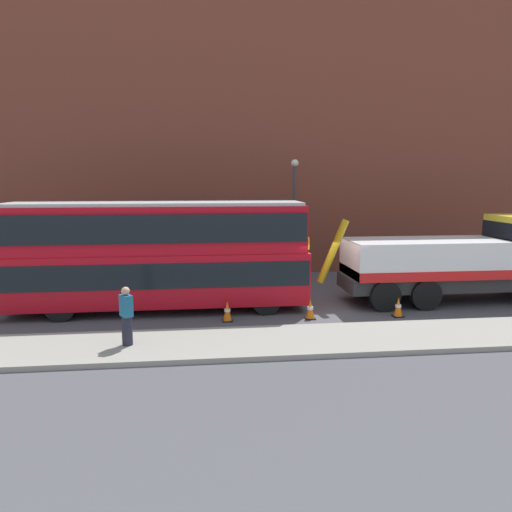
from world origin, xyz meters
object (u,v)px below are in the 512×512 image
at_px(traffic_cone_near_truck, 398,307).
at_px(pedestrian_onlooker, 127,317).
at_px(traffic_cone_midway, 310,310).
at_px(recovery_tow_truck, 466,258).
at_px(street_lamp, 294,209).
at_px(double_decker_bus, 158,252).
at_px(traffic_cone_near_bus, 227,312).

bearing_deg(traffic_cone_near_truck, pedestrian_onlooker, -165.33).
distance_m(pedestrian_onlooker, traffic_cone_midway, 6.48).
distance_m(recovery_tow_truck, street_lamp, 8.14).
relative_size(recovery_tow_truck, street_lamp, 1.74).
distance_m(pedestrian_onlooker, traffic_cone_near_truck, 9.47).
bearing_deg(traffic_cone_midway, pedestrian_onlooker, -157.31).
bearing_deg(traffic_cone_near_truck, traffic_cone_midway, 178.31).
relative_size(double_decker_bus, traffic_cone_near_truck, 15.36).
bearing_deg(traffic_cone_near_bus, pedestrian_onlooker, -140.02).
bearing_deg(double_decker_bus, recovery_tow_truck, -0.22).
height_order(traffic_cone_midway, traffic_cone_near_truck, same).
distance_m(recovery_tow_truck, traffic_cone_near_truck, 4.29).
relative_size(traffic_cone_near_bus, traffic_cone_midway, 1.00).
relative_size(pedestrian_onlooker, traffic_cone_near_bus, 2.38).
xyz_separation_m(traffic_cone_near_bus, street_lamp, (3.69, 7.00, 3.13)).
bearing_deg(recovery_tow_truck, street_lamp, 138.57).
xyz_separation_m(recovery_tow_truck, traffic_cone_near_truck, (-3.57, -1.90, -1.42)).
relative_size(double_decker_bus, traffic_cone_near_bus, 15.36).
bearing_deg(pedestrian_onlooker, double_decker_bus, 50.38).
bearing_deg(recovery_tow_truck, pedestrian_onlooker, -161.56).
relative_size(pedestrian_onlooker, traffic_cone_midway, 2.38).
bearing_deg(traffic_cone_midway, traffic_cone_near_bus, 178.94).
xyz_separation_m(pedestrian_onlooker, traffic_cone_near_bus, (3.03, 2.54, -0.64)).
xyz_separation_m(traffic_cone_midway, street_lamp, (0.78, 7.05, 3.13)).
xyz_separation_m(double_decker_bus, pedestrian_onlooker, (-0.58, -4.29, -1.25)).
bearing_deg(pedestrian_onlooker, traffic_cone_near_truck, -17.20).
bearing_deg(traffic_cone_midway, recovery_tow_truck, 14.97).
distance_m(double_decker_bus, pedestrian_onlooker, 4.51).
bearing_deg(street_lamp, double_decker_bus, -139.49).
bearing_deg(recovery_tow_truck, traffic_cone_near_bus, -169.96).
bearing_deg(street_lamp, traffic_cone_near_bus, -117.82).
xyz_separation_m(traffic_cone_near_bus, traffic_cone_midway, (2.92, -0.05, 0.00)).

